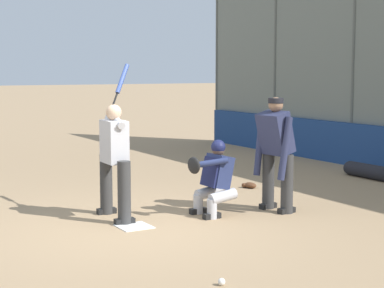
% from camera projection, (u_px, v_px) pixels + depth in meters
% --- Properties ---
extents(ground_plane, '(160.00, 160.00, 0.00)m').
position_uv_depth(ground_plane, '(134.00, 227.00, 8.63)').
color(ground_plane, '#9E7F5B').
extents(home_plate_marker, '(0.43, 0.43, 0.01)m').
position_uv_depth(home_plate_marker, '(134.00, 226.00, 8.63)').
color(home_plate_marker, white).
rests_on(home_plate_marker, ground_plane).
extents(batter_at_plate, '(1.02, 0.65, 2.20)m').
position_uv_depth(batter_at_plate, '(115.00, 157.00, 9.02)').
color(batter_at_plate, '#333333').
rests_on(batter_at_plate, ground_plane).
extents(catcher_behind_plate, '(0.58, 0.67, 1.10)m').
position_uv_depth(catcher_behind_plate, '(214.00, 176.00, 9.28)').
color(catcher_behind_plate, '#B7B7BC').
rests_on(catcher_behind_plate, ground_plane).
extents(umpire_home, '(0.69, 0.46, 1.70)m').
position_uv_depth(umpire_home, '(276.00, 150.00, 9.50)').
color(umpire_home, '#333333').
rests_on(umpire_home, ground_plane).
extents(fielding_glove_on_dirt, '(0.28, 0.21, 0.10)m').
position_uv_depth(fielding_glove_on_dirt, '(250.00, 185.00, 11.47)').
color(fielding_glove_on_dirt, '#56331E').
rests_on(fielding_glove_on_dirt, ground_plane).
extents(baseball_loose, '(0.07, 0.07, 0.07)m').
position_uv_depth(baseball_loose, '(222.00, 282.00, 6.28)').
color(baseball_loose, white).
rests_on(baseball_loose, ground_plane).
extents(equipment_bag_dugout_side, '(1.22, 0.28, 0.28)m').
position_uv_depth(equipment_bag_dugout_side, '(367.00, 171.00, 12.49)').
color(equipment_bag_dugout_side, black).
rests_on(equipment_bag_dugout_side, ground_plane).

